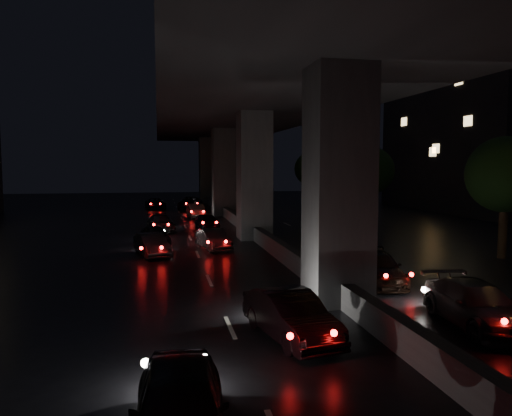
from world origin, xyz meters
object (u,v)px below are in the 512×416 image
object	(u,v)px
streetlight_far	(344,154)
car_1	(291,316)
car_0	(180,407)
viaduct	(254,106)

from	to	relation	value
streetlight_far	car_1	world-z (taller)	streetlight_far
car_0	car_1	distance (m)	5.62
streetlight_far	car_0	size ratio (longest dim) A/B	2.29
viaduct	car_1	bearing A→B (deg)	-97.85
streetlight_far	car_1	size ratio (longest dim) A/B	2.32
car_1	viaduct	bearing A→B (deg)	70.96
viaduct	car_1	xyz separation A→B (m)	(-2.52, -18.23, -7.70)
viaduct	car_1	size ratio (longest dim) A/B	20.61
car_1	streetlight_far	bearing A→B (deg)	55.46
car_0	car_1	xyz separation A→B (m)	(3.17, 4.63, -0.03)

